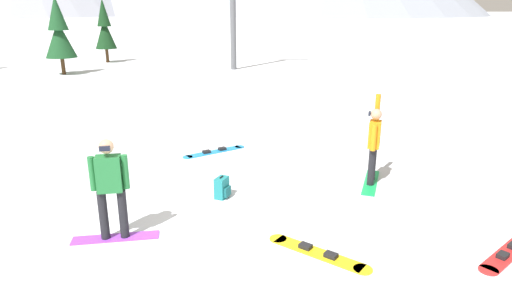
{
  "coord_description": "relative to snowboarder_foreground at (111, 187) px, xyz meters",
  "views": [
    {
      "loc": [
        -0.0,
        -6.93,
        3.79
      ],
      "look_at": [
        0.84,
        2.0,
        1.0
      ],
      "focal_mm": 30.9,
      "sensor_mm": 36.0,
      "label": 1
    }
  ],
  "objects": [
    {
      "name": "ground_plane",
      "position": [
        1.76,
        0.01,
        -0.95
      ],
      "size": [
        800.0,
        800.0,
        0.0
      ],
      "primitive_type": "plane",
      "color": "silver"
    },
    {
      "name": "snowboarder_foreground",
      "position": [
        0.0,
        0.0,
        0.0
      ],
      "size": [
        1.47,
        0.38,
        1.77
      ],
      "color": "#993FD8",
      "rests_on": "ground_plane"
    },
    {
      "name": "snowboarder_midground",
      "position": [
        5.21,
        2.02,
        -0.01
      ],
      "size": [
        0.88,
        1.51,
        1.98
      ],
      "color": "#19B259",
      "rests_on": "ground_plane"
    },
    {
      "name": "loose_snowboard_near_left",
      "position": [
        1.71,
        4.57,
        -0.92
      ],
      "size": [
        1.77,
        1.12,
        0.09
      ],
      "color": "#1E8CD8",
      "rests_on": "ground_plane"
    },
    {
      "name": "loose_snowboard_far_spare",
      "position": [
        6.39,
        -1.1,
        -0.92
      ],
      "size": [
        1.61,
        1.27,
        0.09
      ],
      "color": "red",
      "rests_on": "ground_plane"
    },
    {
      "name": "loose_snowboard_near_right",
      "position": [
        3.34,
        -0.81,
        -0.92
      ],
      "size": [
        1.56,
        1.45,
        0.09
      ],
      "color": "yellow",
      "rests_on": "ground_plane"
    },
    {
      "name": "backpack_teal",
      "position": [
        1.86,
        1.54,
        -0.73
      ],
      "size": [
        0.36,
        0.38,
        0.47
      ],
      "color": "#1E7A7F",
      "rests_on": "ground_plane"
    },
    {
      "name": "pine_tree_twin",
      "position": [
        -7.1,
        20.17,
        1.49
      ],
      "size": [
        1.74,
        1.74,
        4.47
      ],
      "color": "#472D19",
      "rests_on": "ground_plane"
    },
    {
      "name": "pine_tree_leaning",
      "position": [
        -5.88,
        26.08,
        1.46
      ],
      "size": [
        1.46,
        1.46,
        4.43
      ],
      "color": "#472D19",
      "rests_on": "ground_plane"
    }
  ]
}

